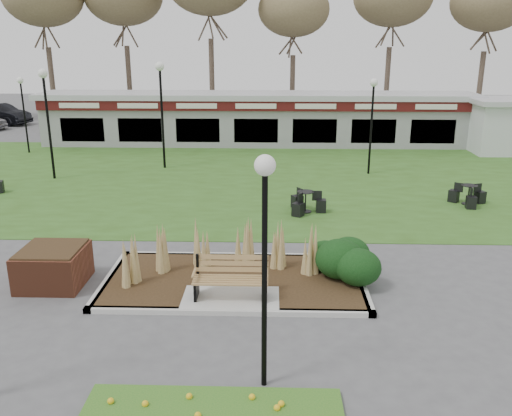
{
  "coord_description": "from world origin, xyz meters",
  "views": [
    {
      "loc": [
        0.92,
        -11.0,
        5.74
      ],
      "look_at": [
        0.52,
        2.0,
        1.7
      ],
      "focal_mm": 38.0,
      "sensor_mm": 36.0,
      "label": 1
    }
  ],
  "objects_px": {
    "service_hut": "(511,125)",
    "lamp_post_mid_right": "(161,92)",
    "brick_planter": "(53,266)",
    "lamp_post_far_right": "(373,105)",
    "park_bench": "(231,277)",
    "food_pavilion": "(257,118)",
    "lamp_post_mid_left": "(46,100)",
    "lamp_post_far_left": "(22,98)",
    "bistro_set_b": "(305,205)",
    "bistro_set_d": "(468,198)",
    "lamp_post_near_right": "(265,223)",
    "car_black": "(1,114)"
  },
  "relations": [
    {
      "from": "service_hut",
      "to": "lamp_post_mid_right",
      "type": "bearing_deg",
      "value": -166.22
    },
    {
      "from": "brick_planter",
      "to": "service_hut",
      "type": "height_order",
      "value": "service_hut"
    },
    {
      "from": "brick_planter",
      "to": "lamp_post_far_right",
      "type": "relative_size",
      "value": 0.36
    },
    {
      "from": "park_bench",
      "to": "food_pavilion",
      "type": "height_order",
      "value": "food_pavilion"
    },
    {
      "from": "park_bench",
      "to": "lamp_post_mid_left",
      "type": "bearing_deg",
      "value": 127.19
    },
    {
      "from": "food_pavilion",
      "to": "lamp_post_far_left",
      "type": "distance_m",
      "value": 12.48
    },
    {
      "from": "park_bench",
      "to": "lamp_post_far_right",
      "type": "bearing_deg",
      "value": 67.36
    },
    {
      "from": "service_hut",
      "to": "lamp_post_mid_left",
      "type": "bearing_deg",
      "value": -163.45
    },
    {
      "from": "bistro_set_b",
      "to": "bistro_set_d",
      "type": "bearing_deg",
      "value": 10.41
    },
    {
      "from": "food_pavilion",
      "to": "lamp_post_far_right",
      "type": "xyz_separation_m",
      "value": [
        5.22,
        -7.19,
        1.57
      ]
    },
    {
      "from": "brick_planter",
      "to": "lamp_post_far_right",
      "type": "distance_m",
      "value": 15.42
    },
    {
      "from": "bistro_set_b",
      "to": "brick_planter",
      "type": "bearing_deg",
      "value": -137.18
    },
    {
      "from": "brick_planter",
      "to": "lamp_post_mid_right",
      "type": "distance_m",
      "value": 13.04
    },
    {
      "from": "brick_planter",
      "to": "bistro_set_d",
      "type": "height_order",
      "value": "brick_planter"
    },
    {
      "from": "food_pavilion",
      "to": "service_hut",
      "type": "distance_m",
      "value": 13.64
    },
    {
      "from": "service_hut",
      "to": "lamp_post_mid_right",
      "type": "xyz_separation_m",
      "value": [
        -17.64,
        -4.33,
        2.07
      ]
    },
    {
      "from": "food_pavilion",
      "to": "lamp_post_near_right",
      "type": "relative_size",
      "value": 6.04
    },
    {
      "from": "food_pavilion",
      "to": "lamp_post_mid_left",
      "type": "xyz_separation_m",
      "value": [
        -8.51,
        -8.5,
        1.9
      ]
    },
    {
      "from": "bistro_set_d",
      "to": "brick_planter",
      "type": "bearing_deg",
      "value": -150.3
    },
    {
      "from": "car_black",
      "to": "lamp_post_far_right",
      "type": "bearing_deg",
      "value": -102.17
    },
    {
      "from": "food_pavilion",
      "to": "service_hut",
      "type": "bearing_deg",
      "value": -8.27
    },
    {
      "from": "park_bench",
      "to": "service_hut",
      "type": "relative_size",
      "value": 0.39
    },
    {
      "from": "park_bench",
      "to": "lamp_post_mid_left",
      "type": "relative_size",
      "value": 0.37
    },
    {
      "from": "lamp_post_mid_right",
      "to": "bistro_set_b",
      "type": "relative_size",
      "value": 3.47
    },
    {
      "from": "lamp_post_mid_left",
      "to": "bistro_set_b",
      "type": "height_order",
      "value": "lamp_post_mid_left"
    },
    {
      "from": "service_hut",
      "to": "car_black",
      "type": "height_order",
      "value": "service_hut"
    },
    {
      "from": "park_bench",
      "to": "bistro_set_d",
      "type": "height_order",
      "value": "park_bench"
    },
    {
      "from": "lamp_post_far_left",
      "to": "lamp_post_mid_left",
      "type": "bearing_deg",
      "value": -57.41
    },
    {
      "from": "service_hut",
      "to": "lamp_post_mid_left",
      "type": "distance_m",
      "value": 23.04
    },
    {
      "from": "service_hut",
      "to": "lamp_post_mid_right",
      "type": "height_order",
      "value": "lamp_post_mid_right"
    },
    {
      "from": "bistro_set_d",
      "to": "lamp_post_mid_left",
      "type": "bearing_deg",
      "value": 168.51
    },
    {
      "from": "food_pavilion",
      "to": "lamp_post_far_right",
      "type": "relative_size",
      "value": 5.88
    },
    {
      "from": "lamp_post_far_left",
      "to": "service_hut",
      "type": "bearing_deg",
      "value": 2.24
    },
    {
      "from": "lamp_post_mid_right",
      "to": "lamp_post_far_right",
      "type": "bearing_deg",
      "value": -5.5
    },
    {
      "from": "food_pavilion",
      "to": "lamp_post_mid_left",
      "type": "height_order",
      "value": "lamp_post_mid_left"
    },
    {
      "from": "lamp_post_near_right",
      "to": "food_pavilion",
      "type": "bearing_deg",
      "value": 92.03
    },
    {
      "from": "lamp_post_near_right",
      "to": "lamp_post_mid_left",
      "type": "distance_m",
      "value": 17.13
    },
    {
      "from": "lamp_post_mid_right",
      "to": "car_black",
      "type": "distance_m",
      "value": 19.71
    },
    {
      "from": "brick_planter",
      "to": "car_black",
      "type": "distance_m",
      "value": 29.52
    },
    {
      "from": "brick_planter",
      "to": "lamp_post_near_right",
      "type": "xyz_separation_m",
      "value": [
        5.21,
        -3.91,
        2.49
      ]
    },
    {
      "from": "service_hut",
      "to": "lamp_post_near_right",
      "type": "distance_m",
      "value": 24.51
    },
    {
      "from": "food_pavilion",
      "to": "car_black",
      "type": "relative_size",
      "value": 5.62
    },
    {
      "from": "brick_planter",
      "to": "lamp_post_far_left",
      "type": "xyz_separation_m",
      "value": [
        -7.65,
        16.0,
        2.39
      ]
    },
    {
      "from": "bistro_set_b",
      "to": "lamp_post_far_left",
      "type": "bearing_deg",
      "value": 144.71
    },
    {
      "from": "lamp_post_far_right",
      "to": "bistro_set_d",
      "type": "distance_m",
      "value": 6.13
    },
    {
      "from": "food_pavilion",
      "to": "service_hut",
      "type": "xyz_separation_m",
      "value": [
        13.5,
        -1.96,
        -0.03
      ]
    },
    {
      "from": "lamp_post_far_right",
      "to": "lamp_post_far_left",
      "type": "xyz_separation_m",
      "value": [
        -17.27,
        4.23,
        -0.18
      ]
    },
    {
      "from": "lamp_post_far_left",
      "to": "bistro_set_b",
      "type": "xyz_separation_m",
      "value": [
        14.12,
        -10.0,
        -2.6
      ]
    },
    {
      "from": "brick_planter",
      "to": "lamp_post_far_left",
      "type": "bearing_deg",
      "value": 115.55
    },
    {
      "from": "lamp_post_far_right",
      "to": "food_pavilion",
      "type": "bearing_deg",
      "value": 126.0
    }
  ]
}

